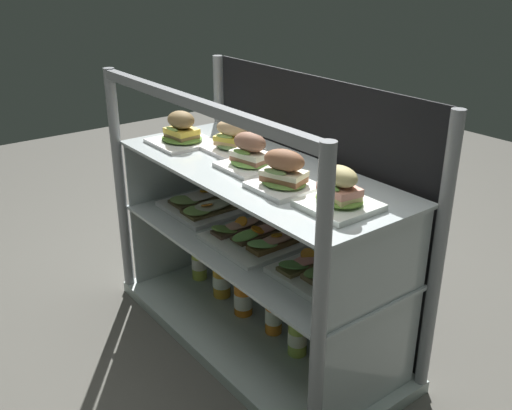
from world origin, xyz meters
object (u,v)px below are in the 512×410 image
plated_roll_sandwich_near_left_corner (250,155)px  juice_bottle_front_second (274,311)px  juice_bottle_front_right_end (222,276)px  orange_fruit_beside_bottles (324,383)px  open_sandwich_tray_near_right_corner (206,205)px  orange_fruit_near_left_post (325,357)px  plated_roll_sandwich_left_of_center (232,139)px  open_sandwich_tray_mid_right (257,236)px  juice_bottle_tucked_behind (199,260)px  plated_roll_sandwich_mid_left (339,194)px  plated_roll_sandwich_far_right (284,174)px  juice_bottle_near_post (298,333)px  open_sandwich_tray_far_left (332,271)px  plated_roll_sandwich_far_left (181,132)px  juice_bottle_front_middle (243,294)px

plated_roll_sandwich_near_left_corner → juice_bottle_front_second: size_ratio=0.82×
juice_bottle_front_right_end → orange_fruit_beside_bottles: size_ratio=3.12×
open_sandwich_tray_near_right_corner → orange_fruit_near_left_post: size_ratio=4.10×
plated_roll_sandwich_left_of_center → juice_bottle_front_right_end: (-0.05, -0.03, -0.56)m
open_sandwich_tray_mid_right → juice_bottle_tucked_behind: bearing=177.3°
plated_roll_sandwich_near_left_corner → plated_roll_sandwich_mid_left: plated_roll_sandwich_mid_left is taller
plated_roll_sandwich_far_right → juice_bottle_front_second: (-0.12, 0.07, -0.57)m
open_sandwich_tray_near_right_corner → juice_bottle_front_right_end: bearing=5.2°
plated_roll_sandwich_far_right → juice_bottle_near_post: 0.58m
open_sandwich_tray_far_left → orange_fruit_beside_bottles: bearing=-47.4°
plated_roll_sandwich_far_right → plated_roll_sandwich_mid_left: (0.20, 0.03, -0.00)m
open_sandwich_tray_near_right_corner → open_sandwich_tray_mid_right: same height
juice_bottle_tucked_behind → orange_fruit_beside_bottles: size_ratio=2.85×
plated_roll_sandwich_far_left → plated_roll_sandwich_far_right: bearing=0.7°
plated_roll_sandwich_near_left_corner → juice_bottle_front_middle: size_ratio=0.79×
plated_roll_sandwich_far_left → open_sandwich_tray_far_left: bearing=6.9°
plated_roll_sandwich_left_of_center → orange_fruit_beside_bottles: bearing=-8.7°
plated_roll_sandwich_far_left → plated_roll_sandwich_near_left_corner: size_ratio=1.18×
plated_roll_sandwich_left_of_center → juice_bottle_tucked_behind: 0.61m
plated_roll_sandwich_far_right → juice_bottle_front_second: 0.59m
juice_bottle_near_post → plated_roll_sandwich_far_left: bearing=-173.5°
plated_roll_sandwich_far_left → juice_bottle_front_right_end: 0.58m
plated_roll_sandwich_left_of_center → juice_bottle_front_right_end: 0.57m
plated_roll_sandwich_far_right → orange_fruit_beside_bottles: size_ratio=2.39×
juice_bottle_tucked_behind → plated_roll_sandwich_mid_left: bearing=-2.8°
open_sandwich_tray_near_right_corner → plated_roll_sandwich_near_left_corner: bearing=-4.6°
open_sandwich_tray_mid_right → orange_fruit_beside_bottles: open_sandwich_tray_mid_right is taller
plated_roll_sandwich_mid_left → orange_fruit_beside_bottles: bearing=-63.9°
plated_roll_sandwich_near_left_corner → juice_bottle_front_right_end: 0.61m
orange_fruit_beside_bottles → plated_roll_sandwich_far_right: bearing=179.1°
plated_roll_sandwich_far_left → plated_roll_sandwich_near_left_corner: (0.37, 0.04, 0.00)m
juice_bottle_front_second → open_sandwich_tray_near_right_corner: bearing=-177.5°
juice_bottle_near_post → orange_fruit_near_left_post: juice_bottle_near_post is taller
juice_bottle_front_middle → plated_roll_sandwich_far_right: bearing=-11.3°
plated_roll_sandwich_near_left_corner → open_sandwich_tray_near_right_corner: size_ratio=0.58×
plated_roll_sandwich_near_left_corner → juice_bottle_near_post: bearing=7.9°
plated_roll_sandwich_far_left → open_sandwich_tray_near_right_corner: size_ratio=0.69×
plated_roll_sandwich_far_right → juice_bottle_front_right_end: bearing=171.8°
plated_roll_sandwich_left_of_center → juice_bottle_front_second: plated_roll_sandwich_left_of_center is taller
plated_roll_sandwich_far_right → juice_bottle_front_right_end: (-0.44, 0.06, -0.57)m
plated_roll_sandwich_near_left_corner → juice_bottle_tucked_behind: bearing=174.9°
juice_bottle_front_second → orange_fruit_near_left_post: 0.25m
plated_roll_sandwich_far_left → open_sandwich_tray_near_right_corner: 0.30m
juice_bottle_tucked_behind → juice_bottle_front_middle: (0.32, -0.01, 0.00)m
plated_roll_sandwich_mid_left → orange_fruit_near_left_post: 0.62m
plated_roll_sandwich_left_of_center → juice_bottle_tucked_behind: plated_roll_sandwich_left_of_center is taller
open_sandwich_tray_near_right_corner → juice_bottle_tucked_behind: open_sandwich_tray_near_right_corner is taller
open_sandwich_tray_mid_right → open_sandwich_tray_far_left: bearing=5.8°
plated_roll_sandwich_far_right → plated_roll_sandwich_left_of_center: bearing=167.1°
open_sandwich_tray_far_left → open_sandwich_tray_near_right_corner: bearing=-178.0°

